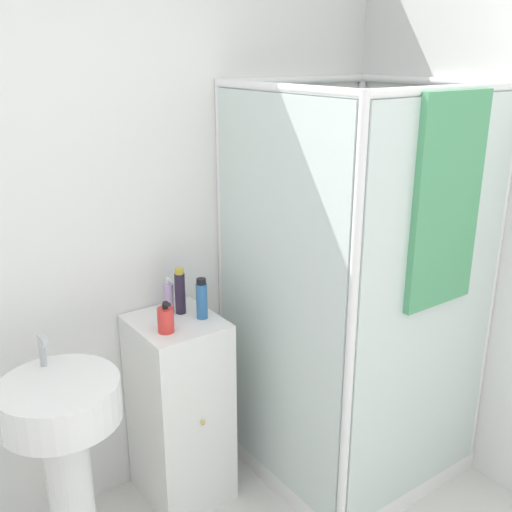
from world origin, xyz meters
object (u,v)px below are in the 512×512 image
object	(u,v)px
soap_dispenser	(166,320)
shampoo_bottle_blue	(202,299)
lotion_bottle_white	(169,298)
sink	(65,442)
shampoo_bottle_tall_black	(180,292)

from	to	relation	value
soap_dispenser	shampoo_bottle_blue	distance (m)	0.19
soap_dispenser	lotion_bottle_white	bearing A→B (deg)	58.65
soap_dispenser	lotion_bottle_white	size ratio (longest dim) A/B	0.82
soap_dispenser	lotion_bottle_white	distance (m)	0.19
shampoo_bottle_blue	sink	bearing A→B (deg)	-169.38
sink	shampoo_bottle_tall_black	size ratio (longest dim) A/B	4.77
soap_dispenser	shampoo_bottle_tall_black	distance (m)	0.20
shampoo_bottle_blue	lotion_bottle_white	bearing A→B (deg)	122.74
shampoo_bottle_tall_black	lotion_bottle_white	world-z (taller)	shampoo_bottle_tall_black
soap_dispenser	lotion_bottle_white	xyz separation A→B (m)	(0.10, 0.17, 0.01)
soap_dispenser	shampoo_bottle_tall_black	world-z (taller)	shampoo_bottle_tall_black
sink	shampoo_bottle_tall_black	xyz separation A→B (m)	(0.62, 0.22, 0.37)
shampoo_bottle_blue	shampoo_bottle_tall_black	bearing A→B (deg)	116.61
sink	shampoo_bottle_blue	xyz separation A→B (m)	(0.67, 0.13, 0.36)
shampoo_bottle_tall_black	lotion_bottle_white	distance (m)	0.06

